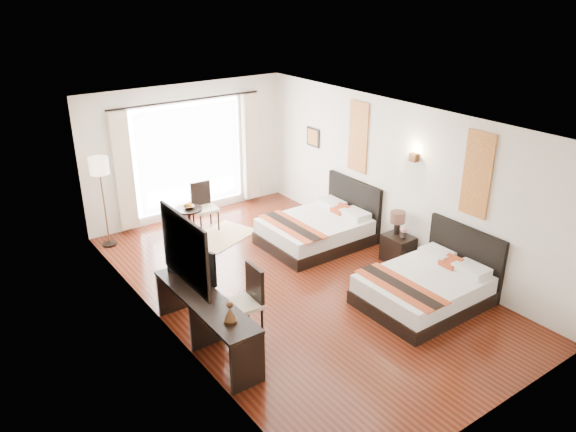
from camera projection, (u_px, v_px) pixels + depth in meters
floor at (295, 284)px, 9.38m from camera, size 4.50×7.50×0.01m
ceiling at (296, 120)px, 8.29m from camera, size 4.50×7.50×0.02m
wall_headboard at (396, 179)px, 10.04m from camera, size 0.01×7.50×2.80m
wall_desk at (163, 243)px, 7.63m from camera, size 0.01×7.50×2.80m
wall_window at (188, 152)px, 11.63m from camera, size 4.50×0.01×2.80m
wall_entry at (501, 313)px, 6.03m from camera, size 4.50×0.01×2.80m
window_glass at (189, 156)px, 11.66m from camera, size 2.40×0.02×2.20m
sheer_curtain at (190, 157)px, 11.61m from camera, size 2.30×0.02×2.10m
drape_left at (123, 171)px, 10.81m from camera, size 0.35×0.14×2.35m
drape_right at (251, 147)px, 12.37m from camera, size 0.35×0.14×2.35m
art_panel_near at (477, 175)px, 8.57m from camera, size 0.03×0.50×1.35m
art_panel_far at (358, 137)px, 10.58m from camera, size 0.03×0.50×1.35m
wall_sconce at (414, 157)px, 9.50m from camera, size 0.10×0.14×0.14m
mirror_frame at (185, 250)px, 7.10m from camera, size 0.04×1.25×0.95m
mirror_glass at (186, 249)px, 7.11m from camera, size 0.01×1.12×0.82m
bed_near at (427, 287)px, 8.75m from camera, size 1.92×1.50×1.08m
bed_far at (319, 229)px, 10.74m from camera, size 1.97×1.53×1.11m
nightstand at (398, 249)px, 10.05m from camera, size 0.42×0.52×0.50m
table_lamp at (398, 219)px, 9.93m from camera, size 0.27×0.27×0.42m
vase at (403, 236)px, 9.82m from camera, size 0.15×0.15×0.12m
console_desk at (206, 322)px, 7.68m from camera, size 0.50×2.20×0.76m
television at (186, 265)px, 7.85m from camera, size 0.45×0.88×0.52m
bronze_figurine at (230, 313)px, 6.97m from camera, size 0.19×0.19×0.26m
desk_chair at (244, 314)px, 7.98m from camera, size 0.50×0.50×1.03m
floor_lamp at (100, 172)px, 10.18m from camera, size 0.35×0.35×1.75m
side_table at (190, 223)px, 10.98m from camera, size 0.53×0.53×0.61m
fruit_bowl at (189, 207)px, 10.85m from camera, size 0.26×0.26×0.05m
window_chair at (205, 216)px, 11.32m from camera, size 0.48×0.48×0.97m
jute_rug at (221, 236)px, 11.10m from camera, size 1.53×1.29×0.01m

